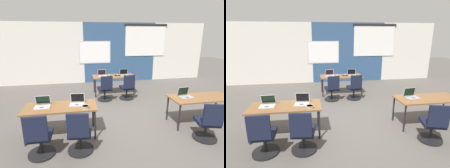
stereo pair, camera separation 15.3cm
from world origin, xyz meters
The scene contains 19 objects.
ground_plane centered at (0.00, 0.00, 0.00)m, with size 24.00×24.00×0.00m.
back_wall_assembly centered at (0.03, 4.20, 1.41)m, with size 10.00×0.27×2.80m.
desk_near_left centered at (-1.75, -0.60, 0.66)m, with size 1.60×0.70×0.72m.
desk_near_right centered at (1.75, -0.60, 0.66)m, with size 1.60×0.70×0.72m.
desk_far_center centered at (0.00, 2.20, 0.66)m, with size 1.60×0.70×0.72m.
laptop_near_left_end centered at (-2.14, -0.54, 0.77)m, with size 0.33×0.30×0.23m.
chair_near_left_end centered at (-2.09, -1.33, 0.38)m, with size 0.52×0.54×0.92m.
laptop_near_left_inner centered at (-1.38, -0.53, 0.77)m, with size 0.36×0.30×0.24m.
chair_near_left_inner centered at (-1.35, -1.34, 0.38)m, with size 0.52×0.56×0.92m.
laptop_far_right centered at (0.43, 2.24, 0.77)m, with size 0.34×0.30×0.23m.
mousepad_far_right centered at (0.16, 2.22, 0.72)m, with size 0.22×0.19×0.00m.
mouse_far_right centered at (0.16, 2.22, 0.74)m, with size 0.07×0.11×0.03m.
chair_far_right centered at (0.36, 1.49, 0.38)m, with size 0.52×0.56×0.92m.
laptop_far_left centered at (-0.43, 2.28, 0.77)m, with size 0.35×0.31×0.23m.
mouse_far_left centered at (-0.16, 2.26, 0.74)m, with size 0.08×0.11×0.03m.
chair_far_left centered at (-0.44, 1.48, 0.38)m, with size 0.52×0.57×0.92m.
laptop_near_right_inner centered at (1.36, -0.51, 0.77)m, with size 0.36×0.31×0.24m.
chair_near_right_inner centered at (1.40, -1.39, 0.38)m, with size 0.54×0.59×0.92m.
snack_bowl centered at (-1.20, -0.81, 0.76)m, with size 0.18×0.18×0.06m.
Camera 1 is at (-1.29, -4.52, 2.28)m, focal length 29.10 mm.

